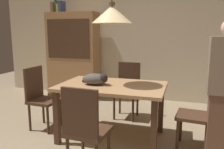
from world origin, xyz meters
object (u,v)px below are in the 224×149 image
(dining_table, at_px, (112,92))
(book_yellow_short, at_px, (59,8))
(chair_right_side, at_px, (201,110))
(book_blue_wide, at_px, (62,7))
(hutch_bookcase, at_px, (73,57))
(book_brown_thick, at_px, (55,8))
(chair_near_front, at_px, (85,127))
(person_standing, at_px, (224,93))
(chair_left_side, at_px, (40,95))
(pendant_lamp, at_px, (112,14))
(cat_sleeping, at_px, (96,79))
(book_green_slim, at_px, (57,7))
(chair_far_back, at_px, (127,87))

(dining_table, height_order, book_yellow_short, book_yellow_short)
(chair_right_side, bearing_deg, book_blue_wide, 147.86)
(hutch_bookcase, distance_m, book_brown_thick, 1.15)
(book_brown_thick, relative_size, book_blue_wide, 1.00)
(chair_near_front, distance_m, person_standing, 1.54)
(chair_near_front, distance_m, hutch_bookcase, 3.03)
(dining_table, xyz_separation_m, hutch_bookcase, (-1.45, 1.76, 0.24))
(chair_left_side, bearing_deg, pendant_lamp, -0.24)
(cat_sleeping, relative_size, pendant_lamp, 0.30)
(book_yellow_short, distance_m, book_blue_wide, 0.07)
(book_brown_thick, bearing_deg, chair_right_side, -30.59)
(person_standing, bearing_deg, chair_near_front, -152.76)
(book_brown_thick, bearing_deg, chair_left_side, -67.24)
(book_brown_thick, relative_size, book_yellow_short, 1.20)
(dining_table, distance_m, chair_left_side, 1.14)
(chair_left_side, distance_m, cat_sleeping, 0.98)
(chair_left_side, bearing_deg, cat_sleeping, -3.91)
(chair_right_side, bearing_deg, book_green_slim, 148.89)
(chair_near_front, height_order, book_blue_wide, book_blue_wide)
(hutch_bookcase, bearing_deg, person_standing, -34.95)
(chair_near_front, relative_size, book_brown_thick, 3.88)
(hutch_bookcase, distance_m, book_blue_wide, 1.11)
(hutch_bookcase, bearing_deg, chair_near_front, -61.33)
(chair_left_side, relative_size, book_brown_thick, 3.88)
(chair_right_side, distance_m, book_blue_wide, 3.63)
(book_green_slim, distance_m, book_blue_wide, 0.12)
(book_blue_wide, relative_size, person_standing, 0.15)
(dining_table, height_order, book_green_slim, book_green_slim)
(chair_far_back, height_order, pendant_lamp, pendant_lamp)
(pendant_lamp, bearing_deg, person_standing, -7.94)
(person_standing, bearing_deg, chair_right_side, 139.61)
(chair_right_side, xyz_separation_m, book_yellow_short, (-2.88, 1.77, 1.43))
(hutch_bookcase, relative_size, person_standing, 1.18)
(chair_near_front, bearing_deg, hutch_bookcase, 118.67)
(chair_near_front, bearing_deg, book_yellow_short, 123.52)
(chair_right_side, height_order, pendant_lamp, pendant_lamp)
(pendant_lamp, distance_m, book_yellow_short, 2.50)
(cat_sleeping, bearing_deg, chair_far_back, 77.47)
(chair_near_front, bearing_deg, book_brown_thick, 125.17)
(hutch_bookcase, bearing_deg, chair_far_back, -31.32)
(chair_right_side, xyz_separation_m, person_standing, (0.21, -0.18, 0.28))
(hutch_bookcase, xyz_separation_m, book_green_slim, (-0.36, 0.00, 1.09))
(chair_left_side, height_order, hutch_bookcase, hutch_bookcase)
(cat_sleeping, xyz_separation_m, pendant_lamp, (0.21, 0.06, 0.84))
(chair_left_side, xyz_separation_m, book_green_slim, (-0.68, 1.76, 1.47))
(chair_left_side, height_order, book_green_slim, book_green_slim)
(cat_sleeping, relative_size, hutch_bookcase, 0.21)
(book_brown_thick, bearing_deg, book_yellow_short, 0.00)
(book_brown_thick, bearing_deg, book_green_slim, 0.00)
(cat_sleeping, bearing_deg, pendant_lamp, 15.81)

